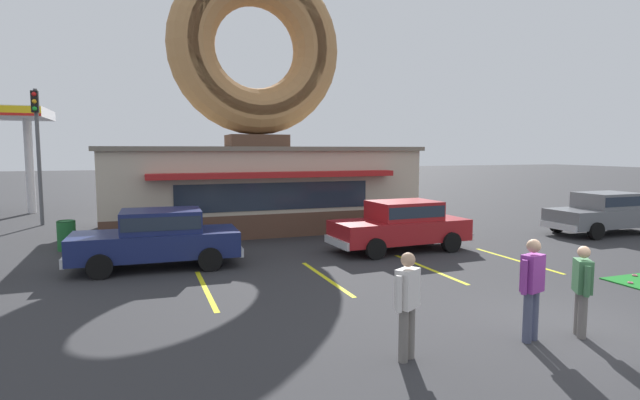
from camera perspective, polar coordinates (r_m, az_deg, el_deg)
The scene contains 16 objects.
ground_plane at distance 10.41m, azimuth 27.45°, elevation -13.07°, with size 160.00×160.00×0.00m, color #2D2D30.
donut_shop_building at distance 21.06m, azimuth -7.22°, elevation 7.07°, with size 12.30×6.75×10.96m.
mini_donut_near_right at distance 15.19m, azimuth 32.30°, elevation -7.29°, with size 0.13×0.13×0.04m, color #D8667F.
mini_donut_mid_centre at distance 14.33m, azimuth 31.95°, elevation -8.02°, with size 0.13×0.13×0.04m, color #D8667F.
car_navy at distance 14.47m, azimuth -18.02°, elevation -3.96°, with size 4.62×2.10×1.60m.
car_red at distance 16.30m, azimuth 9.25°, elevation -2.68°, with size 4.63×2.13×1.60m.
car_grey at distance 22.17m, azimuth 29.74°, elevation -1.14°, with size 4.57×2.01×1.60m.
pedestrian_blue_sweater_man at distance 7.91m, azimuth 9.95°, elevation -11.27°, with size 0.53×0.40×1.69m.
pedestrian_leather_jacket_man at distance 9.87m, azimuth 27.77°, elevation -8.78°, with size 0.40×0.52×1.60m.
pedestrian_clipboard_woman at distance 9.24m, azimuth 23.08°, elevation -8.88°, with size 0.57×0.34×1.76m.
trash_bin at distance 18.09m, azimuth -26.99°, elevation -3.60°, with size 0.57×0.57×0.97m.
traffic_light_pole at distance 24.41m, azimuth -29.58°, elevation 6.11°, with size 0.28×0.47×5.80m.
parking_stripe_far_left at distance 12.11m, azimuth -12.93°, elevation -9.91°, with size 0.12×3.60×0.01m, color yellow.
parking_stripe_left at distance 12.80m, azimuth 0.67°, elevation -8.90°, with size 0.12×3.60×0.01m, color yellow.
parking_stripe_mid_left at distance 14.12m, azimuth 12.24°, elevation -7.64°, with size 0.12×3.60×0.01m, color yellow.
parking_stripe_centre at distance 15.89m, azimuth 21.48°, elevation -6.41°, with size 0.12×3.60×0.01m, color yellow.
Camera 1 is at (-7.38, -6.58, 3.25)m, focal length 28.00 mm.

